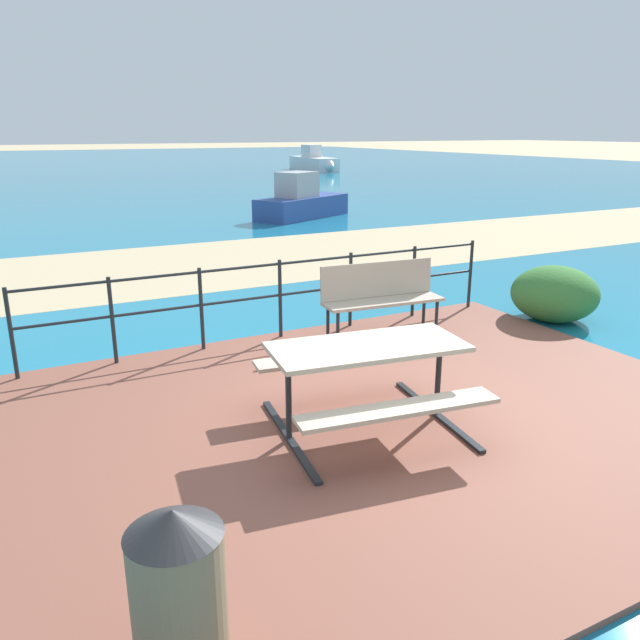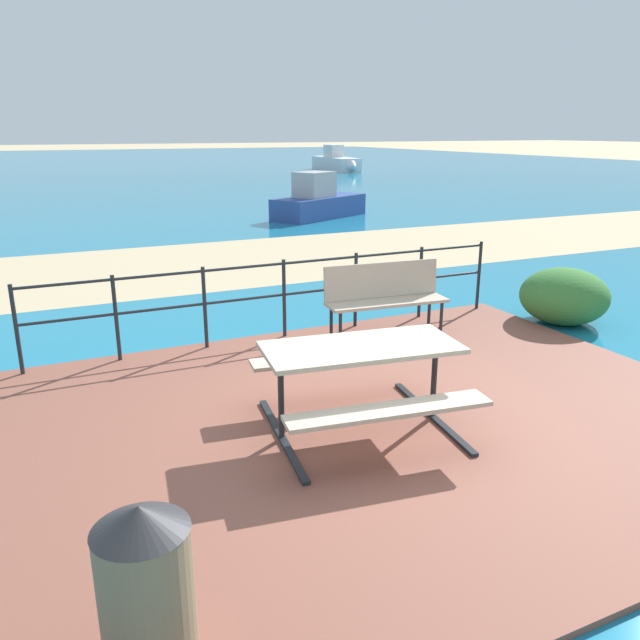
% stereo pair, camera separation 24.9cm
% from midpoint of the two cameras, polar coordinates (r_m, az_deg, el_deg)
% --- Properties ---
extents(ground_plane, '(240.00, 240.00, 0.00)m').
position_cam_midpoint_polar(ground_plane, '(5.73, 7.28, -9.02)').
color(ground_plane, tan).
extents(patio_paving, '(6.40, 5.20, 0.06)m').
position_cam_midpoint_polar(patio_paving, '(5.72, 7.29, -8.75)').
color(patio_paving, brown).
rests_on(patio_paving, ground).
extents(sea_water, '(90.00, 90.00, 0.01)m').
position_cam_midpoint_polar(sea_water, '(44.48, -21.93, 12.60)').
color(sea_water, teal).
rests_on(sea_water, ground).
extents(beach_strip, '(54.03, 4.90, 0.01)m').
position_cam_midpoint_polar(beach_strip, '(12.28, -11.32, 4.95)').
color(beach_strip, tan).
rests_on(beach_strip, ground).
extents(picnic_table, '(1.79, 1.68, 0.75)m').
position_cam_midpoint_polar(picnic_table, '(5.19, 5.13, -4.22)').
color(picnic_table, '#BCAD93').
rests_on(picnic_table, patio_paving).
extents(park_bench, '(1.51, 0.55, 0.91)m').
position_cam_midpoint_polar(park_bench, '(7.56, 6.87, 2.44)').
color(park_bench, tan).
rests_on(park_bench, patio_paving).
extents(railing_fence, '(5.94, 0.04, 0.96)m').
position_cam_midpoint_polar(railing_fence, '(7.54, -2.37, 2.83)').
color(railing_fence, '#1E2328').
rests_on(railing_fence, patio_paving).
extents(trash_bin, '(0.44, 0.44, 0.87)m').
position_cam_midpoint_polar(trash_bin, '(3.16, -13.26, -22.84)').
color(trash_bin, '#726047').
rests_on(trash_bin, patio_paving).
extents(shrub_right, '(1.15, 1.15, 0.75)m').
position_cam_midpoint_polar(shrub_right, '(8.97, 22.17, 2.02)').
color(shrub_right, '#387533').
rests_on(shrub_right, ground).
extents(boat_near, '(1.69, 5.57, 1.58)m').
position_cam_midpoint_polar(boat_near, '(41.13, 1.65, 14.24)').
color(boat_near, silver).
rests_on(boat_near, sea_water).
extents(boat_far, '(3.63, 2.43, 1.34)m').
position_cam_midpoint_polar(boat_far, '(18.71, 0.40, 10.74)').
color(boat_far, '#2D478C').
rests_on(boat_far, sea_water).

